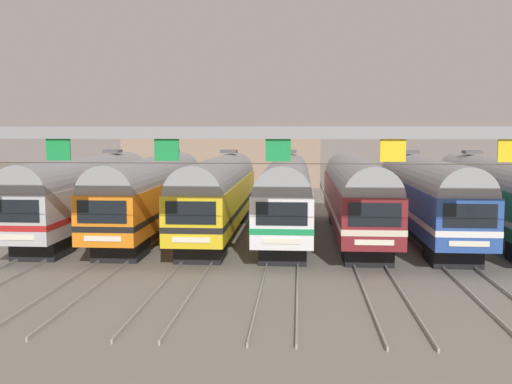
% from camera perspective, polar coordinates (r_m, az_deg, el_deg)
% --- Properties ---
extents(ground_plane, '(160.00, 160.00, 0.00)m').
position_cam_1_polar(ground_plane, '(34.90, 2.97, -4.45)').
color(ground_plane, gray).
extents(track_bed, '(25.79, 70.00, 0.15)m').
position_cam_1_polar(track_bed, '(51.70, 3.41, -0.98)').
color(track_bed, gray).
rests_on(track_bed, ground).
extents(commuter_train_stainless, '(2.88, 18.06, 5.05)m').
position_cam_1_polar(commuter_train_stainless, '(36.84, -16.25, 0.09)').
color(commuter_train_stainless, '#B2B5BA').
rests_on(commuter_train_stainless, ground).
extents(commuter_train_orange, '(2.88, 18.06, 5.05)m').
position_cam_1_polar(commuter_train_orange, '(35.63, -10.14, 0.04)').
color(commuter_train_orange, orange).
rests_on(commuter_train_orange, ground).
extents(commuter_train_yellow, '(2.88, 18.06, 5.05)m').
position_cam_1_polar(commuter_train_yellow, '(34.84, -3.68, -0.01)').
color(commuter_train_yellow, gold).
rests_on(commuter_train_yellow, ground).
extents(commuter_train_white, '(2.88, 18.06, 5.05)m').
position_cam_1_polar(commuter_train_white, '(34.52, 2.99, -0.06)').
color(commuter_train_white, white).
rests_on(commuter_train_white, ground).
extents(commuter_train_maroon, '(2.88, 18.06, 4.77)m').
position_cam_1_polar(commuter_train_maroon, '(34.66, 9.70, -0.11)').
color(commuter_train_maroon, maroon).
rests_on(commuter_train_maroon, ground).
extents(commuter_train_blue, '(2.88, 18.06, 5.05)m').
position_cam_1_polar(commuter_train_blue, '(35.28, 16.26, -0.16)').
color(commuter_train_blue, '#284C9E').
rests_on(commuter_train_blue, ground).
extents(commuter_train_green, '(2.88, 18.06, 5.05)m').
position_cam_1_polar(commuter_train_green, '(36.34, 22.51, -0.20)').
color(commuter_train_green, '#236B42').
rests_on(commuter_train_green, ground).
extents(catenary_gantry, '(29.53, 0.44, 6.97)m').
position_cam_1_polar(catenary_gantry, '(20.85, 2.19, 3.57)').
color(catenary_gantry, gray).
rests_on(catenary_gantry, ground).
extents(maintenance_building, '(22.67, 10.00, 6.23)m').
position_cam_1_polar(maintenance_building, '(70.61, -3.06, 3.35)').
color(maintenance_building, gray).
rests_on(maintenance_building, ground).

